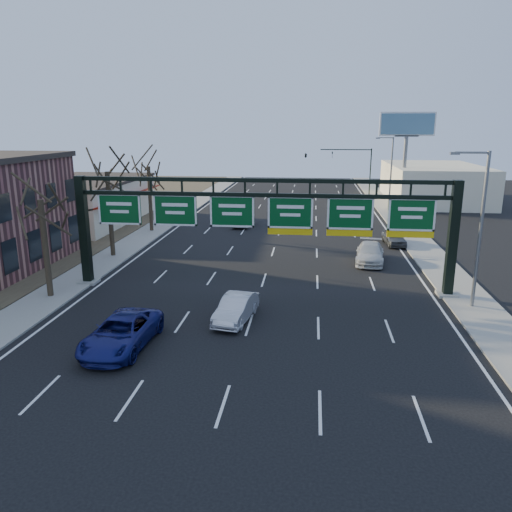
# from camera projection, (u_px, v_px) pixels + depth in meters

# --- Properties ---
(ground) EXTENTS (160.00, 160.00, 0.00)m
(ground) POSITION_uv_depth(u_px,v_px,m) (244.00, 340.00, 24.74)
(ground) COLOR black
(ground) RESTS_ON ground
(sidewalk_left) EXTENTS (3.00, 120.00, 0.12)m
(sidewalk_left) POSITION_uv_depth(u_px,v_px,m) (135.00, 242.00, 45.34)
(sidewalk_left) COLOR gray
(sidewalk_left) RESTS_ON ground
(sidewalk_right) EXTENTS (3.00, 120.00, 0.12)m
(sidewalk_right) POSITION_uv_depth(u_px,v_px,m) (424.00, 250.00, 42.56)
(sidewalk_right) COLOR gray
(sidewalk_right) RESTS_ON ground
(dirt_strip_left) EXTENTS (21.00, 120.00, 0.06)m
(dirt_strip_left) POSITION_uv_depth(u_px,v_px,m) (9.00, 239.00, 46.67)
(dirt_strip_left) COLOR #473D2B
(dirt_strip_left) RESTS_ON ground
(lane_markings) EXTENTS (21.60, 120.00, 0.01)m
(lane_markings) POSITION_uv_depth(u_px,v_px,m) (275.00, 246.00, 43.96)
(lane_markings) COLOR white
(lane_markings) RESTS_ON ground
(sign_gantry) EXTENTS (24.60, 1.20, 7.20)m
(sign_gantry) POSITION_uv_depth(u_px,v_px,m) (264.00, 219.00, 31.24)
(sign_gantry) COLOR black
(sign_gantry) RESTS_ON ground
(cream_strip) EXTENTS (10.90, 18.40, 4.70)m
(cream_strip) POSITION_uv_depth(u_px,v_px,m) (85.00, 201.00, 54.35)
(cream_strip) COLOR beige
(cream_strip) RESTS_ON ground
(building_right_distant) EXTENTS (12.00, 20.00, 5.00)m
(building_right_distant) POSITION_uv_depth(u_px,v_px,m) (433.00, 183.00, 69.99)
(building_right_distant) COLOR beige
(building_right_distant) RESTS_ON ground
(tree_gantry) EXTENTS (3.60, 3.60, 8.48)m
(tree_gantry) POSITION_uv_depth(u_px,v_px,m) (38.00, 182.00, 29.13)
(tree_gantry) COLOR #2C2318
(tree_gantry) RESTS_ON sidewalk_left
(tree_mid) EXTENTS (3.60, 3.60, 9.24)m
(tree_mid) POSITION_uv_depth(u_px,v_px,m) (106.00, 158.00, 38.56)
(tree_mid) COLOR #2C2318
(tree_mid) RESTS_ON sidewalk_left
(tree_far) EXTENTS (3.60, 3.60, 8.86)m
(tree_far) POSITION_uv_depth(u_px,v_px,m) (148.00, 156.00, 48.26)
(tree_far) COLOR #2C2318
(tree_far) RESTS_ON sidewalk_left
(streetlight_near) EXTENTS (2.15, 0.22, 9.00)m
(streetlight_near) POSITION_uv_depth(u_px,v_px,m) (479.00, 222.00, 27.86)
(streetlight_near) COLOR slate
(streetlight_near) RESTS_ON sidewalk_right
(streetlight_far) EXTENTS (2.15, 0.22, 9.00)m
(streetlight_far) POSITION_uv_depth(u_px,v_px,m) (390.00, 170.00, 60.54)
(streetlight_far) COLOR slate
(streetlight_far) RESTS_ON sidewalk_right
(billboard_right) EXTENTS (7.00, 0.50, 12.00)m
(billboard_right) POSITION_uv_depth(u_px,v_px,m) (407.00, 136.00, 64.05)
(billboard_right) COLOR slate
(billboard_right) RESTS_ON ground
(traffic_signal_mast) EXTENTS (10.16, 0.54, 7.00)m
(traffic_signal_mast) POSITION_uv_depth(u_px,v_px,m) (330.00, 158.00, 75.59)
(traffic_signal_mast) COLOR black
(traffic_signal_mast) RESTS_ON ground
(car_blue_suv) EXTENTS (2.83, 5.65, 1.54)m
(car_blue_suv) POSITION_uv_depth(u_px,v_px,m) (122.00, 333.00, 23.72)
(car_blue_suv) COLOR navy
(car_blue_suv) RESTS_ON ground
(car_silver_sedan) EXTENTS (2.15, 4.40, 1.39)m
(car_silver_sedan) POSITION_uv_depth(u_px,v_px,m) (236.00, 308.00, 27.07)
(car_silver_sedan) COLOR silver
(car_silver_sedan) RESTS_ON ground
(car_white_wagon) EXTENTS (2.67, 5.29, 1.47)m
(car_white_wagon) POSITION_uv_depth(u_px,v_px,m) (370.00, 253.00, 38.64)
(car_white_wagon) COLOR silver
(car_white_wagon) RESTS_ON ground
(car_grey_far) EXTENTS (1.94, 4.10, 1.35)m
(car_grey_far) POSITION_uv_depth(u_px,v_px,m) (394.00, 237.00, 44.35)
(car_grey_far) COLOR #46484B
(car_grey_far) RESTS_ON ground
(car_silver_distant) EXTENTS (1.78, 4.86, 1.59)m
(car_silver_distant) POSITION_uv_depth(u_px,v_px,m) (242.00, 218.00, 52.78)
(car_silver_distant) COLOR #9D9EA2
(car_silver_distant) RESTS_ON ground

